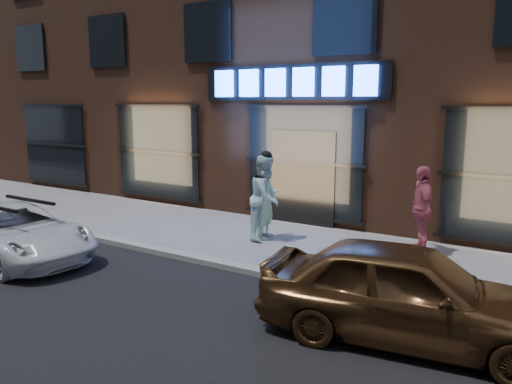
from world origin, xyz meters
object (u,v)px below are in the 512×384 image
Objects in this scene: man_cap at (266,197)px; white_suv at (14,232)px; gold_sedan at (407,292)px; passerby at (422,209)px; man_bowtie at (266,202)px.

white_suv is at bearing 132.02° from man_cap.
white_suv is 1.00× the size of gold_sedan.
passerby is 8.37m from white_suv.
passerby is 0.47× the size of white_suv.
man_bowtie is 5.30m from gold_sedan.
man_cap reaches higher than passerby.
white_suv is at bearing 86.99° from gold_sedan.
man_cap reaches higher than man_bowtie.
gold_sedan is at bearing -17.28° from passerby.
white_suv is (-3.54, -3.96, -0.43)m from man_cap.
man_cap reaches higher than gold_sedan.
gold_sedan is (0.88, -4.18, -0.24)m from passerby.
passerby is (3.28, 0.89, 0.05)m from man_bowtie.
white_suv is 7.71m from gold_sedan.
passerby reaches higher than white_suv.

